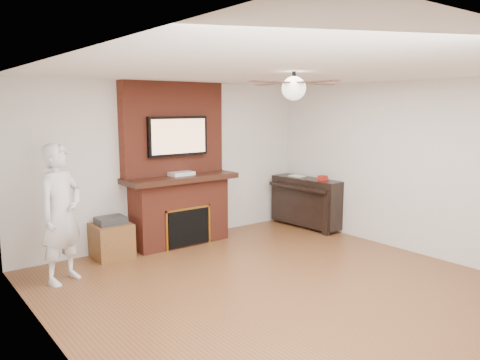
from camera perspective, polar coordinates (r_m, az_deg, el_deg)
room_shell at (r=5.24m, az=6.36°, el=-0.75°), size 5.36×5.86×2.86m
fireplace at (r=7.31m, az=-7.63°, el=-0.03°), size 1.78×0.64×2.50m
tv at (r=7.19m, az=-7.56°, el=5.32°), size 1.00×0.08×0.60m
ceiling_fan at (r=5.17m, az=6.57°, el=11.15°), size 1.21×1.21×0.31m
person at (r=6.04m, az=-20.98°, el=-3.87°), size 0.75×0.66×1.70m
side_table at (r=6.92m, az=-15.38°, el=-6.93°), size 0.51×0.51×0.59m
piano at (r=8.36m, az=8.10°, el=-2.55°), size 0.60×1.37×0.97m
cable_box at (r=7.22m, az=-7.15°, el=0.77°), size 0.40×0.25×0.05m
candle_orange at (r=7.25m, az=-7.43°, el=-7.71°), size 0.07×0.07×0.11m
candle_green at (r=7.40m, az=-6.54°, el=-7.41°), size 0.07×0.07×0.10m
candle_cream at (r=7.37m, az=-5.84°, el=-7.45°), size 0.08×0.08×0.10m
candle_blue at (r=7.44m, az=-4.75°, el=-7.35°), size 0.05×0.05×0.09m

